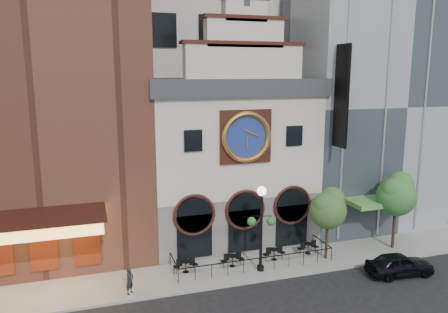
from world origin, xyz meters
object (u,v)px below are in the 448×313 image
Objects in this scene: pedestrian at (130,281)px; bistro_1 at (232,260)px; bistro_2 at (274,253)px; car_right at (400,264)px; tree_left at (328,207)px; lamppost at (261,219)px; tree_right at (397,193)px; bistro_3 at (308,247)px; bistro_0 at (186,265)px.

bistro_1 is at bearing -34.10° from pedestrian.
car_right reaches higher than bistro_2.
tree_left is at bearing -13.19° from bistro_2.
lamppost reaches higher than bistro_2.
tree_right reaches higher than pedestrian.
pedestrian reaches higher than car_right.
bistro_3 is 3.45m from tree_left.
bistro_3 is 0.37× the size of car_right.
pedestrian is (-9.87, -1.74, 0.34)m from bistro_2.
tree_left is (5.05, 0.39, 0.16)m from lamppost.
bistro_3 is 0.99× the size of pedestrian.
bistro_1 is 0.32× the size of tree_left.
bistro_0 and bistro_3 have the same top height.
lamppost is at bearing -176.99° from tree_right.
tree_right reaches higher than car_right.
bistro_2 is 0.37× the size of car_right.
bistro_1 is at bearing 72.28° from car_right.
pedestrian is 0.29× the size of tree_right.
car_right is 5.56m from tree_right.
lamppost reaches higher than car_right.
bistro_3 is at bearing 4.34° from bistro_2.
bistro_1 is 0.28× the size of lamppost.
lamppost reaches higher than tree_left.
pedestrian is at bearing -159.18° from lamppost.
tree_left is at bearing -43.60° from pedestrian.
car_right is at bearing -2.79° from lamppost.
lamppost is (-8.32, 3.04, 2.90)m from car_right.
lamppost reaches higher than tree_right.
bistro_2 and bistro_3 have the same top height.
bistro_3 is at bearing 3.21° from bistro_1.
bistro_3 is at bearing 1.50° from bistro_0.
bistro_3 is at bearing -38.68° from pedestrian.
bistro_2 is (3.05, 0.12, 0.00)m from bistro_1.
bistro_2 is 9.89m from tree_right.
pedestrian is 19.36m from tree_right.
lamppost is at bearing -161.31° from bistro_3.
bistro_3 is 0.28× the size of tree_right.
bistro_2 is 3.58m from lamppost.
car_right is 9.32m from lamppost.
pedestrian is (-16.69, 2.52, 0.21)m from car_right.
bistro_0 is 8.89m from bistro_3.
bistro_0 is 15.80m from tree_right.
lamppost reaches higher than bistro_1.
lamppost is at bearing 74.97° from car_right.
bistro_2 is at bearing -175.66° from bistro_3.
bistro_1 is 5.76m from bistro_3.
bistro_0 is at bearing -178.50° from bistro_3.
bistro_0 is 0.37× the size of car_right.
tree_left reaches higher than bistro_3.
bistro_1 is at bearing -176.79° from bistro_3.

